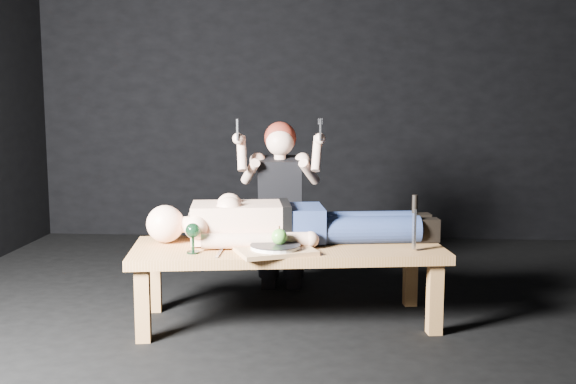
# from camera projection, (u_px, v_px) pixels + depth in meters

# --- Properties ---
(ground) EXTENTS (5.00, 5.00, 0.00)m
(ground) POSITION_uv_depth(u_px,v_px,m) (298.00, 324.00, 3.90)
(ground) COLOR black
(ground) RESTS_ON ground
(back_wall) EXTENTS (5.00, 0.00, 5.00)m
(back_wall) POSITION_uv_depth(u_px,v_px,m) (312.00, 74.00, 6.17)
(back_wall) COLOR black
(back_wall) RESTS_ON ground
(table) EXTENTS (1.82, 0.89, 0.45)m
(table) POSITION_uv_depth(u_px,v_px,m) (287.00, 284.00, 3.91)
(table) COLOR #AA7643
(table) RESTS_ON ground
(lying_man) EXTENTS (1.89, 0.81, 0.28)m
(lying_man) POSITION_uv_depth(u_px,v_px,m) (295.00, 218.00, 3.98)
(lying_man) COLOR beige
(lying_man) RESTS_ON table
(kneeling_woman) EXTENTS (0.64, 0.71, 1.16)m
(kneeling_woman) POSITION_uv_depth(u_px,v_px,m) (281.00, 204.00, 4.53)
(kneeling_woman) COLOR black
(kneeling_woman) RESTS_ON ground
(serving_tray) EXTENTS (0.48, 0.43, 0.02)m
(serving_tray) POSITION_uv_depth(u_px,v_px,m) (275.00, 251.00, 3.69)
(serving_tray) COLOR tan
(serving_tray) RESTS_ON table
(plate) EXTENTS (0.35, 0.35, 0.02)m
(plate) POSITION_uv_depth(u_px,v_px,m) (275.00, 247.00, 3.68)
(plate) COLOR white
(plate) RESTS_ON serving_tray
(apple) EXTENTS (0.09, 0.09, 0.09)m
(apple) POSITION_uv_depth(u_px,v_px,m) (279.00, 237.00, 3.68)
(apple) COLOR green
(apple) RESTS_ON plate
(goblet) EXTENTS (0.09, 0.09, 0.17)m
(goblet) POSITION_uv_depth(u_px,v_px,m) (193.00, 238.00, 3.67)
(goblet) COLOR black
(goblet) RESTS_ON table
(fork_flat) EXTENTS (0.02, 0.19, 0.01)m
(fork_flat) POSITION_uv_depth(u_px,v_px,m) (219.00, 254.00, 3.66)
(fork_flat) COLOR #B2B2B7
(fork_flat) RESTS_ON table
(knife_flat) EXTENTS (0.04, 0.19, 0.01)m
(knife_flat) POSITION_uv_depth(u_px,v_px,m) (293.00, 253.00, 3.67)
(knife_flat) COLOR #B2B2B7
(knife_flat) RESTS_ON table
(spoon_flat) EXTENTS (0.10, 0.17, 0.01)m
(spoon_flat) POSITION_uv_depth(u_px,v_px,m) (296.00, 248.00, 3.79)
(spoon_flat) COLOR #B2B2B7
(spoon_flat) RESTS_ON table
(carving_knife) EXTENTS (0.05, 0.05, 0.31)m
(carving_knife) POSITION_uv_depth(u_px,v_px,m) (414.00, 223.00, 3.72)
(carving_knife) COLOR #B2B2B7
(carving_knife) RESTS_ON table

